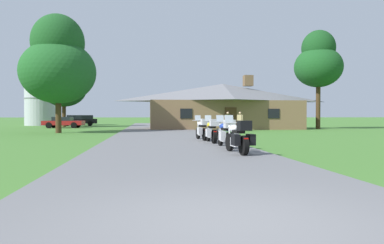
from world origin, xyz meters
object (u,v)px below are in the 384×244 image
(bystander_tan_shirt_near_lodge, at_px, (240,120))
(tree_right_of_lodge, at_px, (318,62))
(parked_red_sedan_far_left, at_px, (63,122))
(tree_left_far, at_px, (64,82))
(metal_silo_distant, at_px, (41,95))
(motorcycle_white_farthest_in_row, at_px, (203,130))
(bystander_olive_shirt_beside_signpost, at_px, (228,120))
(motorcycle_white_nearest_to_camera, at_px, (239,137))
(tree_left_near, at_px, (58,63))
(parked_black_suv_far_left, at_px, (79,120))
(motorcycle_blue_second_in_row, at_px, (226,134))
(motorcycle_yellow_third_in_row, at_px, (212,131))

(bystander_tan_shirt_near_lodge, xyz_separation_m, tree_right_of_lodge, (9.14, 4.37, 5.81))
(bystander_tan_shirt_near_lodge, bearing_deg, parked_red_sedan_far_left, -174.49)
(tree_left_far, distance_m, metal_silo_distant, 8.73)
(motorcycle_white_farthest_in_row, bearing_deg, bystander_tan_shirt_near_lodge, 60.35)
(bystander_olive_shirt_beside_signpost, xyz_separation_m, metal_silo_distant, (-21.23, 21.06, 3.27))
(bystander_olive_shirt_beside_signpost, xyz_separation_m, tree_left_far, (-16.56, 13.77, 4.32))
(motorcycle_white_nearest_to_camera, xyz_separation_m, tree_right_of_lodge, (13.91, 22.68, 6.13))
(bystander_olive_shirt_beside_signpost, distance_m, tree_left_far, 21.96)
(motorcycle_white_nearest_to_camera, height_order, tree_left_near, tree_left_near)
(tree_left_far, height_order, parked_black_suv_far_left, tree_left_far)
(bystander_tan_shirt_near_lodge, bearing_deg, bystander_olive_shirt_beside_signpost, -148.69)
(tree_left_near, height_order, parked_black_suv_far_left, tree_left_near)
(metal_silo_distant, bearing_deg, bystander_olive_shirt_beside_signpost, -44.78)
(motorcycle_white_farthest_in_row, relative_size, tree_left_near, 0.23)
(motorcycle_white_farthest_in_row, bearing_deg, motorcycle_blue_second_in_row, -92.88)
(motorcycle_yellow_third_in_row, distance_m, tree_left_near, 16.35)
(tree_left_far, bearing_deg, bystander_olive_shirt_beside_signpost, -39.75)
(tree_left_far, bearing_deg, parked_red_sedan_far_left, -78.43)
(metal_silo_distant, xyz_separation_m, parked_red_sedan_far_left, (5.36, -10.65, -3.56))
(motorcycle_blue_second_in_row, height_order, metal_silo_distant, metal_silo_distant)
(motorcycle_white_farthest_in_row, height_order, bystander_tan_shirt_near_lodge, bystander_tan_shirt_near_lodge)
(motorcycle_white_farthest_in_row, distance_m, tree_left_near, 14.84)
(metal_silo_distant, bearing_deg, tree_left_near, -71.20)
(bystander_tan_shirt_near_lodge, relative_size, tree_right_of_lodge, 0.17)
(metal_silo_distant, relative_size, parked_red_sedan_far_left, 1.96)
(motorcycle_blue_second_in_row, xyz_separation_m, bystander_olive_shirt_beside_signpost, (3.65, 16.05, 0.32))
(motorcycle_blue_second_in_row, bearing_deg, tree_left_far, 111.22)
(bystander_tan_shirt_near_lodge, xyz_separation_m, parked_red_sedan_far_left, (-16.90, 10.52, -0.29))
(tree_right_of_lodge, relative_size, parked_red_sedan_far_left, 2.30)
(motorcycle_blue_second_in_row, relative_size, bystander_tan_shirt_near_lodge, 1.25)
(parked_red_sedan_far_left, bearing_deg, tree_right_of_lodge, -100.46)
(motorcycle_blue_second_in_row, xyz_separation_m, motorcycle_yellow_third_in_row, (-0.10, 2.60, 0.00))
(bystander_tan_shirt_near_lodge, xyz_separation_m, tree_left_far, (-17.59, 13.88, 4.32))
(motorcycle_white_farthest_in_row, xyz_separation_m, parked_black_suv_far_left, (-11.69, 29.35, 0.17))
(motorcycle_white_farthest_in_row, bearing_deg, tree_right_of_lodge, 42.01)
(motorcycle_yellow_third_in_row, xyz_separation_m, metal_silo_distant, (-17.48, 34.51, 3.59))
(motorcycle_white_nearest_to_camera, relative_size, tree_right_of_lodge, 0.21)
(motorcycle_yellow_third_in_row, distance_m, tree_right_of_lodge, 23.34)
(parked_black_suv_far_left, bearing_deg, metal_silo_distant, 51.33)
(motorcycle_yellow_third_in_row, height_order, motorcycle_white_farthest_in_row, same)
(motorcycle_white_farthest_in_row, distance_m, tree_left_far, 28.61)
(parked_black_suv_far_left, bearing_deg, bystander_olive_shirt_beside_signpost, -148.04)
(motorcycle_white_nearest_to_camera, distance_m, parked_red_sedan_far_left, 31.28)
(motorcycle_yellow_third_in_row, height_order, tree_left_near, tree_left_near)
(tree_left_far, bearing_deg, bystander_tan_shirt_near_lodge, -38.27)
(motorcycle_blue_second_in_row, relative_size, tree_left_near, 0.23)
(motorcycle_white_nearest_to_camera, bearing_deg, parked_black_suv_far_left, 102.48)
(motorcycle_blue_second_in_row, distance_m, tree_right_of_lodge, 25.32)
(motorcycle_white_nearest_to_camera, height_order, motorcycle_blue_second_in_row, same)
(tree_right_of_lodge, bearing_deg, motorcycle_white_farthest_in_row, -131.85)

